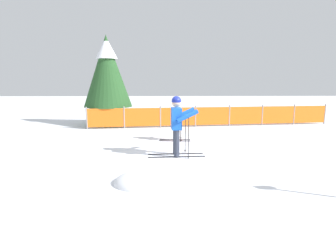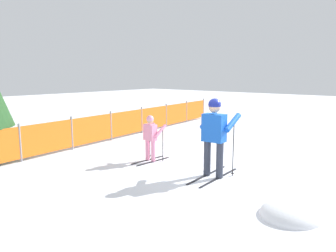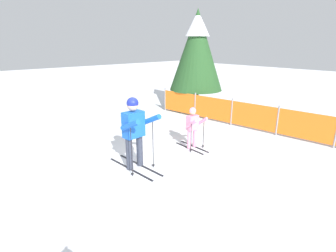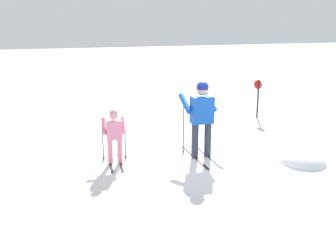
{
  "view_description": "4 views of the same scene",
  "coord_description": "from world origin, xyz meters",
  "px_view_note": "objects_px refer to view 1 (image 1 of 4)",
  "views": [
    {
      "loc": [
        -0.68,
        -7.48,
        2.24
      ],
      "look_at": [
        -0.52,
        1.09,
        0.73
      ],
      "focal_mm": 28.0,
      "sensor_mm": 36.0,
      "label": 1
    },
    {
      "loc": [
        -6.44,
        -3.73,
        2.33
      ],
      "look_at": [
        -0.35,
        1.4,
        1.04
      ],
      "focal_mm": 35.0,
      "sensor_mm": 36.0,
      "label": 2
    },
    {
      "loc": [
        4.71,
        -3.24,
        2.98
      ],
      "look_at": [
        -0.13,
        1.07,
        0.93
      ],
      "focal_mm": 28.0,
      "sensor_mm": 36.0,
      "label": 3
    },
    {
      "loc": [
        -9.13,
        3.17,
        3.32
      ],
      "look_at": [
        -0.67,
        1.0,
        0.91
      ],
      "focal_mm": 45.0,
      "sensor_mm": 36.0,
      "label": 4
    }
  ],
  "objects_px": {
    "skier_adult": "(177,120)",
    "conifer_far": "(107,70)",
    "skier_child": "(176,121)",
    "safety_fence": "(213,116)"
  },
  "relations": [
    {
      "from": "skier_adult",
      "to": "safety_fence",
      "type": "height_order",
      "value": "skier_adult"
    },
    {
      "from": "skier_child",
      "to": "conifer_far",
      "type": "distance_m",
      "value": 5.22
    },
    {
      "from": "skier_adult",
      "to": "safety_fence",
      "type": "xyz_separation_m",
      "value": [
        2.0,
        5.03,
        -0.56
      ]
    },
    {
      "from": "skier_adult",
      "to": "safety_fence",
      "type": "relative_size",
      "value": 0.15
    },
    {
      "from": "skier_child",
      "to": "safety_fence",
      "type": "distance_m",
      "value": 3.62
    },
    {
      "from": "skier_child",
      "to": "safety_fence",
      "type": "relative_size",
      "value": 0.1
    },
    {
      "from": "skier_adult",
      "to": "conifer_far",
      "type": "bearing_deg",
      "value": 116.26
    },
    {
      "from": "skier_adult",
      "to": "conifer_far",
      "type": "relative_size",
      "value": 0.41
    },
    {
      "from": "skier_child",
      "to": "conifer_far",
      "type": "relative_size",
      "value": 0.28
    },
    {
      "from": "skier_adult",
      "to": "skier_child",
      "type": "relative_size",
      "value": 1.44
    }
  ]
}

